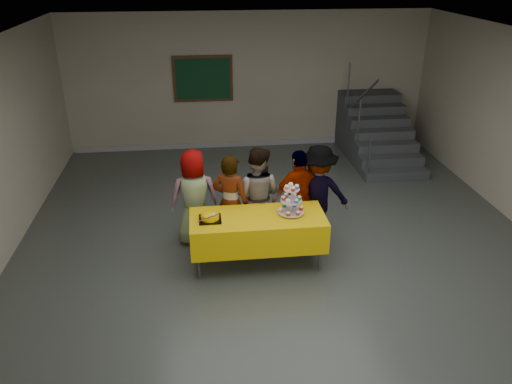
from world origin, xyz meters
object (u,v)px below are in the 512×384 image
Objects in this scene: schoolchild_d at (299,197)px; schoolchild_e at (317,193)px; noticeboard at (203,79)px; bake_table at (258,230)px; cupcake_stand at (291,202)px; bear_cake at (210,216)px; schoolchild_b at (230,203)px; staircase at (375,133)px; schoolchild_c at (257,196)px; schoolchild_a at (194,197)px.

schoolchild_e is (0.30, 0.07, 0.02)m from schoolchild_d.
noticeboard reaches higher than schoolchild_e.
cupcake_stand reaches higher than bake_table.
cupcake_stand reaches higher than bear_cake.
cupcake_stand is at bearing 173.49° from schoolchild_b.
schoolchild_d is 4.25m from staircase.
schoolchild_e reaches higher than bear_cake.
noticeboard reaches higher than bake_table.
schoolchild_e is at bearing -69.36° from noticeboard.
noticeboard is at bearing 89.49° from bear_cake.
staircase reaches higher than schoolchild_e.
bear_cake is at bearing -177.03° from cupcake_stand.
cupcake_stand is at bearing 52.88° from schoolchild_e.
bear_cake is 0.23× the size of schoolchild_c.
schoolchild_a is 0.94m from schoolchild_c.
schoolchild_b is (0.52, -0.24, 0.00)m from schoolchild_a.
schoolchild_a is at bearing 152.06° from cupcake_stand.
schoolchild_b is 1.00× the size of schoolchild_d.
schoolchild_d is at bearing 17.97° from schoolchild_e.
schoolchild_d is (1.35, 0.58, -0.08)m from bear_cake.
schoolchild_b is 0.98× the size of schoolchild_e.
schoolchild_d is 0.98× the size of schoolchild_e.
schoolchild_a is (-0.21, 0.77, -0.08)m from bear_cake.
schoolchild_e reaches higher than cupcake_stand.
bear_cake is 0.23× the size of schoolchild_e.
bear_cake is (-1.13, -0.06, -0.12)m from cupcake_stand.
noticeboard is (-1.31, 4.34, 0.85)m from schoolchild_d.
schoolchild_b is 0.44m from schoolchild_c.
schoolchild_e is 0.64× the size of staircase.
schoolchild_d is (0.69, 0.56, 0.19)m from bake_table.
schoolchild_d is at bearing 23.15° from bear_cake.
schoolchild_b is (-0.82, 0.47, -0.20)m from cupcake_stand.
schoolchild_e reaches higher than schoolchild_b.
bake_table is at bearing -82.85° from noticeboard.
schoolchild_d reaches higher than schoolchild_a.
staircase reaches higher than schoolchild_d.
bake_table is at bearing 1.68° from bear_cake.
schoolchild_a is at bearing 139.14° from bake_table.
schoolchild_b is at bearing -12.04° from schoolchild_d.
schoolchild_c is (0.73, 0.68, -0.06)m from bear_cake.
bear_cake reaches higher than bake_table.
schoolchild_c is at bearing 123.18° from cupcake_stand.
schoolchild_b is (-0.34, 0.51, 0.19)m from bake_table.
schoolchild_b is 4.95m from staircase.
schoolchild_e is (1.65, 0.65, -0.06)m from bear_cake.
schoolchild_c is at bearing -131.64° from staircase.
bear_cake is 0.99m from schoolchild_c.
staircase is 3.96m from noticeboard.
schoolchild_e is at bearing -158.10° from schoolchild_c.
noticeboard is at bearing 102.62° from cupcake_stand.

